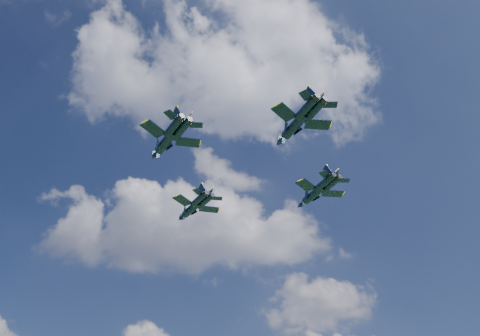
% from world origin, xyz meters
% --- Properties ---
extents(jet_lead, '(12.50, 15.06, 3.80)m').
position_xyz_m(jet_lead, '(-13.32, 19.93, 63.38)').
color(jet_lead, black).
extents(jet_left, '(12.40, 15.42, 3.85)m').
position_xyz_m(jet_left, '(-15.26, -6.10, 63.08)').
color(jet_left, black).
extents(jet_right, '(11.70, 15.69, 3.82)m').
position_xyz_m(jet_right, '(15.21, 12.34, 62.12)').
color(jet_right, black).
extents(jet_slot, '(12.05, 16.24, 3.93)m').
position_xyz_m(jet_slot, '(9.78, -8.85, 64.15)').
color(jet_slot, black).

